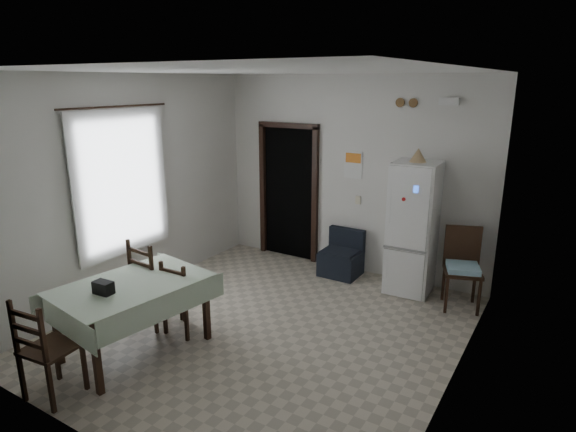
% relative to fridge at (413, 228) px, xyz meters
% --- Properties ---
extents(ground, '(4.50, 4.50, 0.00)m').
position_rel_fridge_xyz_m(ground, '(-1.09, -1.93, -0.90)').
color(ground, '#B0A490').
rests_on(ground, ground).
extents(ceiling, '(4.20, 4.50, 0.02)m').
position_rel_fridge_xyz_m(ceiling, '(-1.09, -1.93, 2.00)').
color(ceiling, white).
rests_on(ceiling, ground).
extents(wall_back, '(4.20, 0.02, 2.90)m').
position_rel_fridge_xyz_m(wall_back, '(-1.09, 0.32, 0.55)').
color(wall_back, silver).
rests_on(wall_back, ground).
extents(wall_front, '(4.20, 0.02, 2.90)m').
position_rel_fridge_xyz_m(wall_front, '(-1.09, -4.18, 0.55)').
color(wall_front, silver).
rests_on(wall_front, ground).
extents(wall_left, '(0.02, 4.50, 2.90)m').
position_rel_fridge_xyz_m(wall_left, '(-3.19, -1.93, 0.55)').
color(wall_left, silver).
rests_on(wall_left, ground).
extents(wall_right, '(0.02, 4.50, 2.90)m').
position_rel_fridge_xyz_m(wall_right, '(1.01, -1.93, 0.55)').
color(wall_right, silver).
rests_on(wall_right, ground).
extents(doorway, '(1.06, 0.52, 2.22)m').
position_rel_fridge_xyz_m(doorway, '(-2.14, 0.52, 0.16)').
color(doorway, black).
rests_on(doorway, ground).
extents(window_recess, '(0.10, 1.20, 1.60)m').
position_rel_fridge_xyz_m(window_recess, '(-3.24, -2.13, 0.65)').
color(window_recess, silver).
rests_on(window_recess, ground).
extents(curtain, '(0.02, 1.45, 1.85)m').
position_rel_fridge_xyz_m(curtain, '(-3.13, -2.13, 0.65)').
color(curtain, silver).
rests_on(curtain, ground).
extents(curtain_rod, '(0.02, 1.60, 0.02)m').
position_rel_fridge_xyz_m(curtain_rod, '(-3.12, -2.13, 1.60)').
color(curtain_rod, black).
rests_on(curtain_rod, ground).
extents(calendar, '(0.28, 0.02, 0.40)m').
position_rel_fridge_xyz_m(calendar, '(-1.04, 0.31, 0.72)').
color(calendar, white).
rests_on(calendar, ground).
extents(calendar_image, '(0.24, 0.01, 0.14)m').
position_rel_fridge_xyz_m(calendar_image, '(-1.04, 0.30, 0.82)').
color(calendar_image, orange).
rests_on(calendar_image, ground).
extents(light_switch, '(0.08, 0.02, 0.12)m').
position_rel_fridge_xyz_m(light_switch, '(-0.94, 0.31, 0.20)').
color(light_switch, beige).
rests_on(light_switch, ground).
extents(vent_left, '(0.12, 0.03, 0.12)m').
position_rel_fridge_xyz_m(vent_left, '(-0.39, 0.31, 1.62)').
color(vent_left, brown).
rests_on(vent_left, ground).
extents(vent_right, '(0.12, 0.03, 0.12)m').
position_rel_fridge_xyz_m(vent_right, '(-0.21, 0.31, 1.62)').
color(vent_right, brown).
rests_on(vent_right, ground).
extents(emergency_light, '(0.25, 0.07, 0.09)m').
position_rel_fridge_xyz_m(emergency_light, '(0.26, 0.28, 1.65)').
color(emergency_light, white).
rests_on(emergency_light, ground).
extents(fridge, '(0.61, 0.61, 1.79)m').
position_rel_fridge_xyz_m(fridge, '(0.00, 0.00, 0.00)').
color(fridge, white).
rests_on(fridge, ground).
extents(tan_cone, '(0.24, 0.24, 0.18)m').
position_rel_fridge_xyz_m(tan_cone, '(0.00, -0.01, 0.99)').
color(tan_cone, tan).
rests_on(tan_cone, fridge).
extents(navy_seat, '(0.56, 0.54, 0.68)m').
position_rel_fridge_xyz_m(navy_seat, '(-1.05, 0.00, -0.56)').
color(navy_seat, black).
rests_on(navy_seat, ground).
extents(corner_chair, '(0.57, 0.57, 1.03)m').
position_rel_fridge_xyz_m(corner_chair, '(0.72, -0.18, -0.38)').
color(corner_chair, black).
rests_on(corner_chair, ground).
extents(dining_table, '(1.20, 1.63, 0.78)m').
position_rel_fridge_xyz_m(dining_table, '(-1.99, -3.05, -0.51)').
color(dining_table, '#B3C8AB').
rests_on(dining_table, ground).
extents(black_bag, '(0.20, 0.13, 0.13)m').
position_rel_fridge_xyz_m(black_bag, '(-2.03, -3.37, -0.05)').
color(black_bag, black).
rests_on(black_bag, dining_table).
extents(dining_chair_far_left, '(0.48, 0.48, 1.06)m').
position_rel_fridge_xyz_m(dining_chair_far_left, '(-2.28, -2.47, -0.37)').
color(dining_chair_far_left, black).
rests_on(dining_chair_far_left, ground).
extents(dining_chair_far_right, '(0.39, 0.39, 0.88)m').
position_rel_fridge_xyz_m(dining_chair_far_right, '(-1.84, -2.46, -0.46)').
color(dining_chair_far_right, black).
rests_on(dining_chair_far_right, ground).
extents(dining_chair_near_head, '(0.47, 0.47, 1.00)m').
position_rel_fridge_xyz_m(dining_chair_near_head, '(-2.03, -3.98, -0.40)').
color(dining_chair_near_head, black).
rests_on(dining_chair_near_head, ground).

